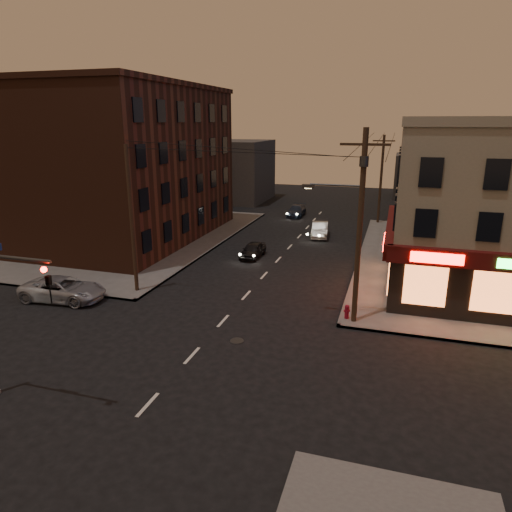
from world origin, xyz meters
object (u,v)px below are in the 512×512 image
at_px(sedan_near, 253,250).
at_px(sedan_mid, 320,230).
at_px(fire_hydrant, 347,311).
at_px(suv_cross, 63,289).
at_px(sedan_far, 296,211).

bearing_deg(sedan_near, sedan_mid, 66.35).
relative_size(sedan_mid, fire_hydrant, 5.30).
bearing_deg(sedan_near, fire_hydrant, -47.91).
distance_m(sedan_mid, fire_hydrant, 18.97).
bearing_deg(sedan_near, suv_cross, -122.18).
height_order(sedan_near, sedan_mid, sedan_mid).
xyz_separation_m(sedan_mid, sedan_far, (-4.21, 8.96, -0.07)).
height_order(sedan_near, sedan_far, sedan_far).
height_order(suv_cross, fire_hydrant, suv_cross).
height_order(sedan_near, fire_hydrant, sedan_near).
distance_m(suv_cross, sedan_near, 14.61).
bearing_deg(sedan_far, sedan_near, -90.25).
height_order(suv_cross, sedan_near, suv_cross).
xyz_separation_m(suv_cross, fire_hydrant, (16.71, 2.00, -0.12)).
xyz_separation_m(sedan_near, sedan_mid, (3.98, 8.32, 0.10)).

